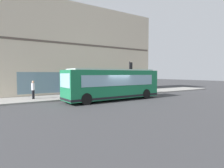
# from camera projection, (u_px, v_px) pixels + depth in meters

# --- Properties ---
(ground) EXTENTS (120.00, 120.00, 0.00)m
(ground) POSITION_uv_depth(u_px,v_px,m) (115.00, 101.00, 18.18)
(ground) COLOR #38383A
(sidewalk_curb) EXTENTS (4.47, 40.00, 0.15)m
(sidewalk_curb) POSITION_uv_depth(u_px,v_px,m) (93.00, 95.00, 22.23)
(sidewalk_curb) COLOR gray
(sidewalk_curb) RESTS_ON ground
(building_corner) EXTENTS (6.37, 22.25, 11.42)m
(building_corner) POSITION_uv_depth(u_px,v_px,m) (75.00, 52.00, 26.43)
(building_corner) COLOR beige
(building_corner) RESTS_ON ground
(city_bus_nearside) EXTENTS (2.88, 10.12, 3.07)m
(city_bus_nearside) POSITION_uv_depth(u_px,v_px,m) (113.00, 84.00, 18.63)
(city_bus_nearside) COLOR #197247
(city_bus_nearside) RESTS_ON ground
(traffic_light_near_corner) EXTENTS (0.32, 0.49, 3.95)m
(traffic_light_near_corner) POSITION_uv_depth(u_px,v_px,m) (130.00, 71.00, 23.02)
(traffic_light_near_corner) COLOR black
(traffic_light_near_corner) RESTS_ON sidewalk_curb
(fire_hydrant) EXTENTS (0.35, 0.35, 0.74)m
(fire_hydrant) POSITION_uv_depth(u_px,v_px,m) (103.00, 91.00, 23.22)
(fire_hydrant) COLOR yellow
(fire_hydrant) RESTS_ON sidewalk_curb
(pedestrian_near_building_entrance) EXTENTS (0.32, 0.32, 1.80)m
(pedestrian_near_building_entrance) POSITION_uv_depth(u_px,v_px,m) (132.00, 84.00, 26.54)
(pedestrian_near_building_entrance) COLOR black
(pedestrian_near_building_entrance) RESTS_ON sidewalk_curb
(pedestrian_by_light_pole) EXTENTS (0.32, 0.32, 1.78)m
(pedestrian_by_light_pole) POSITION_uv_depth(u_px,v_px,m) (33.00, 88.00, 18.37)
(pedestrian_by_light_pole) COLOR black
(pedestrian_by_light_pole) RESTS_ON sidewalk_curb
(newspaper_vending_box) EXTENTS (0.44, 0.43, 0.90)m
(newspaper_vending_box) POSITION_uv_depth(u_px,v_px,m) (66.00, 91.00, 21.97)
(newspaper_vending_box) COLOR #263F99
(newspaper_vending_box) RESTS_ON sidewalk_curb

